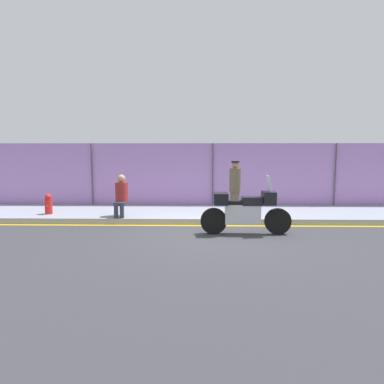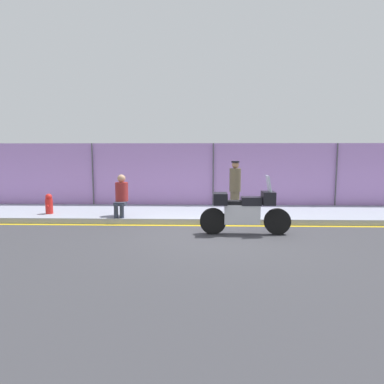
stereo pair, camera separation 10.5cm
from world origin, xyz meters
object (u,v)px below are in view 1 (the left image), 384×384
object	(u,v)px
person_seated_on_curb	(121,193)
fire_hydrant	(48,204)
motorcycle	(245,210)
officer_standing	(235,187)

from	to	relation	value
person_seated_on_curb	fire_hydrant	size ratio (longest dim) A/B	1.98
motorcycle	officer_standing	world-z (taller)	officer_standing
person_seated_on_curb	fire_hydrant	bearing A→B (deg)	172.69
person_seated_on_curb	fire_hydrant	xyz separation A→B (m)	(-2.43, 0.31, -0.39)
officer_standing	fire_hydrant	distance (m)	6.00
fire_hydrant	motorcycle	bearing A→B (deg)	-17.25
officer_standing	person_seated_on_curb	bearing A→B (deg)	-173.02
fire_hydrant	officer_standing	bearing A→B (deg)	1.18
officer_standing	fire_hydrant	size ratio (longest dim) A/B	2.61
motorcycle	person_seated_on_curb	world-z (taller)	motorcycle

